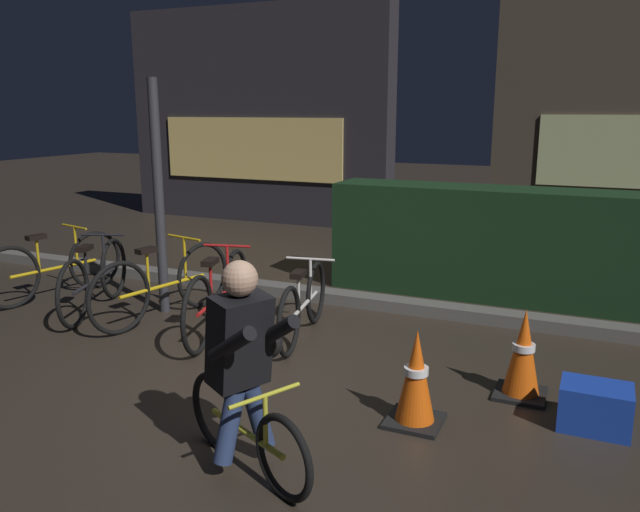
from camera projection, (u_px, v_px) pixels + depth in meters
name	position (u px, v px, depth m)	size (l,w,h in m)	color
ground_plane	(264.00, 386.00, 4.81)	(40.00, 40.00, 0.00)	#2D261E
sidewalk_curb	(364.00, 300.00, 6.75)	(12.00, 0.24, 0.12)	#56544F
hedge_row	(554.00, 248.00, 6.72)	(4.80, 0.70, 1.21)	black
storefront_left	(258.00, 117.00, 11.60)	(5.10, 0.54, 3.82)	#262328
street_post	(159.00, 199.00, 6.33)	(0.10, 0.10, 2.33)	#2D2D33
parked_bike_leftmost	(55.00, 267.00, 6.98)	(0.51, 1.64, 0.77)	black
parked_bike_left_mid	(95.00, 279.00, 6.50)	(0.61, 1.58, 0.76)	black
parked_bike_center_left	(164.00, 284.00, 6.25)	(0.50, 1.69, 0.79)	black
parked_bike_center_right	(218.00, 297.00, 5.86)	(0.50, 1.67, 0.79)	black
parked_bike_right_mid	(303.00, 304.00, 5.75)	(0.46, 1.49, 0.69)	black
traffic_cone_near	(416.00, 379.00, 4.17)	(0.36, 0.36, 0.65)	black
traffic_cone_far	(523.00, 355.00, 4.57)	(0.36, 0.36, 0.66)	black
blue_crate	(595.00, 407.00, 4.14)	(0.44, 0.32, 0.30)	#193DB7
cyclist	(246.00, 366.00, 3.58)	(1.09, 0.66, 1.25)	black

